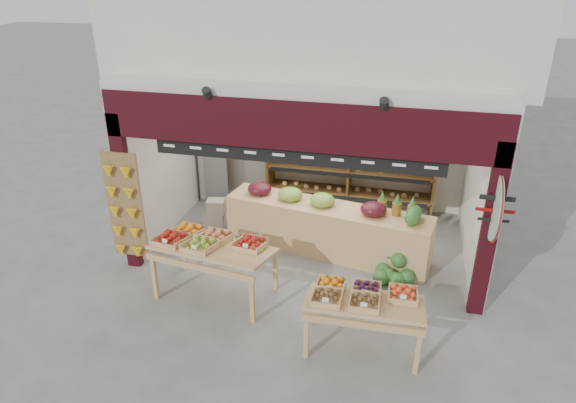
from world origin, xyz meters
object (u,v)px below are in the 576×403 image
at_px(mid_counter, 326,227).
at_px(watermelon_pile, 395,270).
at_px(cardboard_stack, 228,217).
at_px(display_table_left, 208,244).
at_px(refrigerator, 221,160).
at_px(display_table_right, 361,298).
at_px(back_shelving, 351,152).

xyz_separation_m(mid_counter, watermelon_pile, (1.24, -0.61, -0.31)).
bearing_deg(cardboard_stack, display_table_left, -77.43).
bearing_deg(refrigerator, mid_counter, -18.84).
height_order(mid_counter, display_table_right, mid_counter).
bearing_deg(back_shelving, mid_counter, -95.01).
relative_size(refrigerator, mid_counter, 0.49).
bearing_deg(back_shelving, display_table_left, -116.34).
distance_m(display_table_left, display_table_right, 2.46).
bearing_deg(cardboard_stack, refrigerator, 114.05).
bearing_deg(display_table_right, mid_counter, 110.12).
height_order(refrigerator, display_table_left, refrigerator).
relative_size(back_shelving, watermelon_pile, 4.84).
relative_size(display_table_right, watermelon_pile, 2.21).
distance_m(refrigerator, mid_counter, 3.06).
distance_m(back_shelving, refrigerator, 2.71).
bearing_deg(display_table_left, mid_counter, 46.35).
relative_size(mid_counter, display_table_right, 2.37).
xyz_separation_m(cardboard_stack, display_table_left, (0.46, -2.07, 0.64)).
height_order(back_shelving, display_table_right, back_shelving).
xyz_separation_m(back_shelving, mid_counter, (-0.16, -1.81, -0.76)).
bearing_deg(back_shelving, cardboard_stack, -148.19).
xyz_separation_m(back_shelving, cardboard_stack, (-2.15, -1.33, -1.03)).
height_order(back_shelving, mid_counter, back_shelving).
relative_size(cardboard_stack, mid_counter, 0.26).
bearing_deg(display_table_left, cardboard_stack, 102.57).
bearing_deg(refrigerator, display_table_right, -34.93).
height_order(display_table_left, watermelon_pile, display_table_left).
xyz_separation_m(cardboard_stack, watermelon_pile, (3.23, -1.08, -0.04)).
bearing_deg(back_shelving, display_table_right, -80.59).
height_order(refrigerator, display_table_right, refrigerator).
bearing_deg(watermelon_pile, cardboard_stack, 161.46).
bearing_deg(mid_counter, back_shelving, 84.99).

